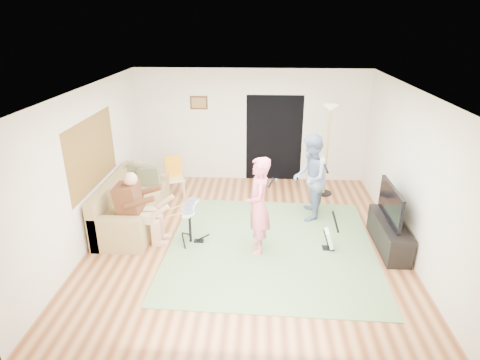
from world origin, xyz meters
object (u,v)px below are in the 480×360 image
(drum_kit, at_px, (190,226))
(dining_chair, at_px, (176,182))
(singer, at_px, (258,206))
(guitar_spare, at_px, (329,238))
(tv_cabinet, at_px, (389,234))
(torchiere_lamp, at_px, (328,135))
(sofa, at_px, (129,209))
(guitarist, at_px, (310,178))
(television, at_px, (391,203))

(drum_kit, distance_m, dining_chair, 2.13)
(drum_kit, xyz_separation_m, singer, (1.21, -0.20, 0.52))
(drum_kit, height_order, guitar_spare, same)
(guitar_spare, distance_m, tv_cabinet, 1.06)
(singer, bearing_deg, torchiere_lamp, 145.90)
(sofa, relative_size, drum_kit, 3.01)
(sofa, xyz_separation_m, dining_chair, (0.63, 1.37, 0.02))
(sofa, distance_m, drum_kit, 1.45)
(singer, bearing_deg, guitarist, 139.16)
(torchiere_lamp, relative_size, dining_chair, 2.26)
(torchiere_lamp, xyz_separation_m, television, (0.76, -2.27, -0.56))
(sofa, xyz_separation_m, torchiere_lamp, (4.00, 1.64, 1.10))
(singer, bearing_deg, television, 92.43)
(television, bearing_deg, drum_kit, -179.57)
(drum_kit, distance_m, torchiere_lamp, 3.70)
(sofa, height_order, television, television)
(drum_kit, relative_size, tv_cabinet, 0.54)
(sofa, relative_size, tv_cabinet, 1.61)
(singer, xyz_separation_m, guitarist, (1.00, 1.29, 0.01))
(torchiere_lamp, bearing_deg, television, -71.56)
(dining_chair, bearing_deg, guitar_spare, -55.35)
(drum_kit, bearing_deg, tv_cabinet, 0.43)
(singer, distance_m, television, 2.25)
(guitarist, distance_m, dining_chair, 3.07)
(singer, height_order, dining_chair, singer)
(singer, height_order, television, singer)
(sofa, bearing_deg, torchiere_lamp, 22.33)
(guitar_spare, bearing_deg, drum_kit, 177.47)
(singer, height_order, guitar_spare, singer)
(torchiere_lamp, distance_m, television, 2.45)
(drum_kit, xyz_separation_m, guitar_spare, (2.45, -0.11, -0.11))
(singer, relative_size, tv_cabinet, 1.22)
(guitar_spare, bearing_deg, sofa, 168.57)
(guitarist, relative_size, dining_chair, 1.89)
(drum_kit, relative_size, guitarist, 0.44)
(sofa, distance_m, dining_chair, 1.51)
(guitar_spare, xyz_separation_m, tv_cabinet, (1.05, 0.13, 0.04))
(singer, bearing_deg, tv_cabinet, 92.31)
(guitar_spare, bearing_deg, torchiere_lamp, 84.21)
(torchiere_lamp, bearing_deg, tv_cabinet, -70.43)
(guitar_spare, bearing_deg, guitarist, 101.60)
(dining_chair, bearing_deg, drum_kit, -92.69)
(guitarist, height_order, torchiere_lamp, torchiere_lamp)
(guitarist, height_order, guitar_spare, guitarist)
(singer, xyz_separation_m, dining_chair, (-1.88, 2.21, -0.53))
(torchiere_lamp, bearing_deg, guitar_spare, -95.79)
(tv_cabinet, bearing_deg, drum_kit, -179.57)
(singer, distance_m, guitarist, 1.63)
(singer, height_order, tv_cabinet, singer)
(guitar_spare, bearing_deg, singer, -175.91)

